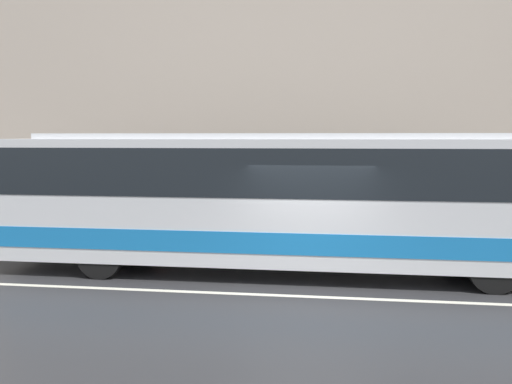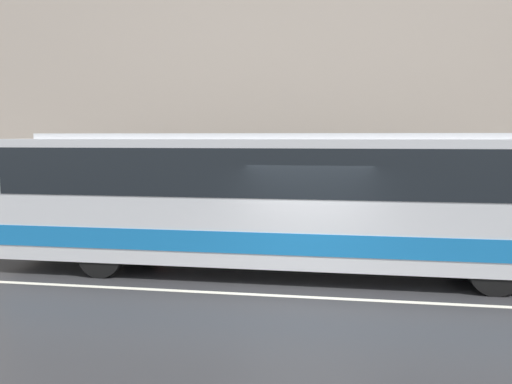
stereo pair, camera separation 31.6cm
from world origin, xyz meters
The scene contains 6 objects.
ground_plane centered at (0.00, 0.00, 0.00)m, with size 60.00×60.00×0.00m, color #2D2D30.
sidewalk centered at (0.00, 5.35, 0.06)m, with size 60.00×2.71×0.12m.
building_facade centered at (0.00, 6.85, 5.06)m, with size 60.00×0.35×10.49m.
lane_stripe centered at (0.00, 0.00, 0.00)m, with size 54.00×0.14×0.01m.
transit_bus centered at (-0.86, 1.79, 1.77)m, with size 12.13×2.49×3.13m.
pedestrian_waiting centered at (-5.24, 5.81, 0.91)m, with size 0.36×0.36×1.69m.
Camera 1 is at (0.18, -9.36, 3.06)m, focal length 35.00 mm.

